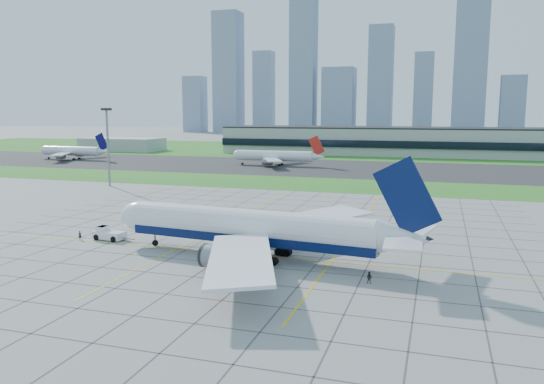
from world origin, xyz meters
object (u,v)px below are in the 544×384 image
Objects in this scene: crew_far at (369,278)px; distant_jet_1 at (276,156)px; airliner at (253,229)px; distant_jet_0 at (73,151)px; light_mast at (108,137)px; crew_near at (80,235)px; pushback_tug at (108,234)px.

distant_jet_1 is at bearing 119.36° from crew_far.
airliner is 211.97m from distant_jet_0.
crew_far is at bearing -42.17° from distant_jet_0.
airliner is at bearing -44.26° from distant_jet_0.
crew_near is at bearing -59.56° from light_mast.
distant_jet_0 is 109.43m from distant_jet_1.
airliner reaches higher than crew_far.
pushback_tug is at bearing 179.31° from airliner.
pushback_tug reaches higher than crew_near.
pushback_tug is 188.62m from distant_jet_0.
light_mast is at bearing 129.95° from pushback_tug.
crew_far reaches higher than crew_near.
airliner is 6.35× the size of pushback_tug.
pushback_tug is at bearing 174.82° from crew_far.
distant_jet_0 and distant_jet_1 have the same top height.
light_mast is 111.56m from distant_jet_0.
distant_jet_1 is (32.43, 81.62, -11.69)m from light_mast.
crew_far is 0.04× the size of distant_jet_1.
airliner is at bearing -42.29° from light_mast.
airliner is 36.11m from crew_near.
pushback_tug is at bearing -55.67° from light_mast.
pushback_tug is 52.57m from crew_far.
crew_near is 186.66m from distant_jet_0.
distant_jet_1 reaches higher than pushback_tug.
distant_jet_0 is at bearing 133.94° from light_mast.
distant_jet_0 is (-76.99, 79.89, -11.70)m from light_mast.
distant_jet_0 is at bearing 141.37° from airliner.
crew_near is at bearing 177.60° from crew_far.
distant_jet_1 is (-42.38, 149.67, -0.43)m from airliner.
distant_jet_0 is at bearing 70.28° from crew_near.
crew_near is 0.94× the size of crew_far.
crew_near is (38.98, -66.32, -15.35)m from light_mast.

